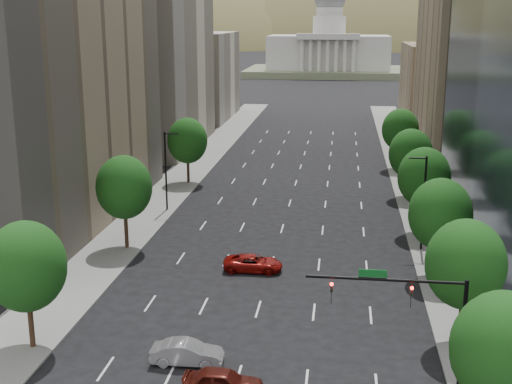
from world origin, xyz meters
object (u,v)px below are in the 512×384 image
at_px(traffic_signal, 420,308).
at_px(car_maroon, 223,382).
at_px(capitol, 329,52).
at_px(car_red_far, 253,263).
at_px(car_silver, 187,353).

bearing_deg(traffic_signal, car_maroon, -169.79).
height_order(capitol, car_red_far, capitol).
distance_m(car_silver, car_red_far, 16.60).
bearing_deg(car_red_far, car_maroon, -178.82).
bearing_deg(capitol, car_red_far, -90.40).
relative_size(car_silver, car_red_far, 0.90).
distance_m(traffic_signal, capitol, 219.99).
distance_m(car_maroon, car_silver, 4.35).
xyz_separation_m(traffic_signal, car_maroon, (-11.09, -2.00, -4.37)).
xyz_separation_m(car_silver, car_red_far, (2.00, 16.47, -0.05)).
height_order(traffic_signal, car_red_far, traffic_signal).
height_order(car_maroon, car_silver, car_maroon).
bearing_deg(traffic_signal, capitol, 92.74).
xyz_separation_m(capitol, car_silver, (-3.42, -218.42, -7.83)).
bearing_deg(car_maroon, car_silver, 42.06).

